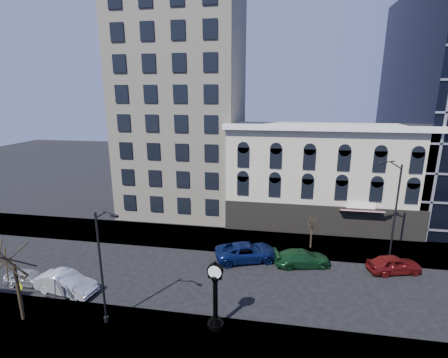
% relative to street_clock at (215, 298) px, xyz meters
% --- Properties ---
extents(ground, '(160.00, 160.00, 0.00)m').
position_rel_street_clock_xyz_m(ground, '(-3.11, 6.00, -2.36)').
color(ground, black).
rests_on(ground, ground).
extents(sidewalk_far, '(160.00, 6.00, 0.12)m').
position_rel_street_clock_xyz_m(sidewalk_far, '(-3.11, 14.00, -2.30)').
color(sidewalk_far, gray).
rests_on(sidewalk_far, ground).
extents(sidewalk_near, '(160.00, 6.00, 0.12)m').
position_rel_street_clock_xyz_m(sidewalk_near, '(-3.11, -2.00, -2.30)').
color(sidewalk_near, gray).
rests_on(sidewalk_near, ground).
extents(cream_tower, '(15.90, 15.40, 42.50)m').
position_rel_street_clock_xyz_m(cream_tower, '(-9.22, 24.88, 16.96)').
color(cream_tower, beige).
rests_on(cream_tower, ground).
extents(victorian_row, '(22.60, 11.19, 12.50)m').
position_rel_street_clock_xyz_m(victorian_row, '(8.89, 21.89, 3.64)').
color(victorian_row, beige).
rests_on(victorian_row, ground).
extents(street_clock, '(1.12, 1.12, 4.95)m').
position_rel_street_clock_xyz_m(street_clock, '(0.00, 0.00, 0.00)').
color(street_clock, black).
rests_on(street_clock, sidewalk_near).
extents(street_lamp_near, '(2.10, 1.08, 8.62)m').
position_rel_street_clock_xyz_m(street_lamp_near, '(-7.07, -1.04, 4.26)').
color(street_lamp_near, black).
rests_on(street_lamp_near, sidewalk_near).
extents(street_lamp_far, '(2.52, 0.96, 9.94)m').
position_rel_street_clock_xyz_m(street_lamp_far, '(14.04, 11.80, 5.26)').
color(street_lamp_far, black).
rests_on(street_lamp_far, sidewalk_far).
extents(bare_tree_near, '(4.04, 4.04, 6.94)m').
position_rel_street_clock_xyz_m(bare_tree_near, '(-13.63, -1.52, 3.00)').
color(bare_tree_near, '#302618').
rests_on(bare_tree_near, sidewalk_near).
extents(bare_tree_far, '(2.31, 2.31, 3.97)m').
position_rel_street_clock_xyz_m(bare_tree_far, '(7.48, 13.40, 0.75)').
color(bare_tree_far, '#302618').
rests_on(bare_tree_far, sidewalk_far).
extents(warning_sign, '(0.62, 0.31, 2.04)m').
position_rel_street_clock_xyz_m(warning_sign, '(-14.63, -0.33, -0.83)').
color(warning_sign, black).
rests_on(warning_sign, sidewalk_near).
extents(car_near_a, '(3.89, 1.73, 1.30)m').
position_rel_street_clock_xyz_m(car_near_a, '(-16.59, 2.56, -1.71)').
color(car_near_a, '#A5A8AD').
rests_on(car_near_a, ground).
extents(car_near_b, '(5.27, 2.51, 1.67)m').
position_rel_street_clock_xyz_m(car_near_b, '(-12.69, 2.08, -1.53)').
color(car_near_b, silver).
rests_on(car_near_b, ground).
extents(car_far_a, '(6.70, 4.65, 1.70)m').
position_rel_street_clock_xyz_m(car_far_a, '(1.16, 9.87, -1.51)').
color(car_far_a, '#0C194C').
rests_on(car_far_a, ground).
extents(car_far_b, '(5.57, 3.24, 1.52)m').
position_rel_street_clock_xyz_m(car_far_b, '(6.37, 9.69, -1.60)').
color(car_far_b, '#143F1E').
rests_on(car_far_b, ground).
extents(car_far_c, '(5.03, 3.05, 1.60)m').
position_rel_street_clock_xyz_m(car_far_c, '(14.44, 9.82, -1.56)').
color(car_far_c, maroon).
rests_on(car_far_c, ground).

